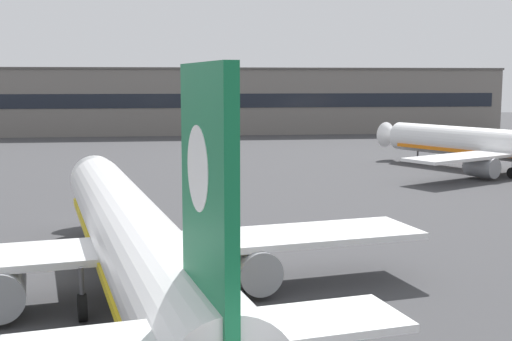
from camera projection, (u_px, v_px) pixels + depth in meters
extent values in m
cube|color=yellow|center=(206.00, 228.00, 51.64)|extent=(9.53, 179.78, 0.01)
cylinder|color=white|center=(131.00, 235.00, 34.01)|extent=(10.52, 36.07, 3.80)
cone|color=white|center=(96.00, 180.00, 52.18)|extent=(4.04, 3.23, 3.61)
cube|color=gold|center=(132.00, 255.00, 34.15)|extent=(9.90, 33.23, 0.44)
cube|color=black|center=(98.00, 175.00, 50.30)|extent=(3.01, 1.62, 0.60)
cube|color=white|center=(130.00, 248.00, 34.69)|extent=(32.33, 10.75, 0.36)
cylinder|color=gray|center=(1.00, 289.00, 31.99)|extent=(2.94, 3.97, 2.30)
cylinder|color=black|center=(2.00, 278.00, 33.73)|extent=(1.95, 0.55, 1.95)
cylinder|color=gray|center=(251.00, 266.00, 35.83)|extent=(2.94, 3.97, 2.30)
cylinder|color=black|center=(241.00, 258.00, 37.57)|extent=(1.95, 0.55, 1.95)
cube|color=#147042|center=(208.00, 196.00, 18.53)|extent=(1.30, 4.79, 7.20)
cylinder|color=white|center=(205.00, 168.00, 18.72)|extent=(0.88, 2.44, 2.40)
cube|color=white|center=(214.00, 334.00, 18.46)|extent=(11.33, 4.82, 0.24)
cylinder|color=#4C4C51|center=(103.00, 218.00, 47.93)|extent=(0.24, 0.24, 1.60)
cylinder|color=black|center=(104.00, 233.00, 48.07)|extent=(0.56, 0.96, 0.90)
cylinder|color=#4C4C51|center=(82.00, 284.00, 31.55)|extent=(0.24, 0.24, 1.60)
cylinder|color=black|center=(82.00, 307.00, 31.70)|extent=(0.64, 1.35, 1.30)
cylinder|color=#4C4C51|center=(191.00, 274.00, 33.16)|extent=(0.24, 0.24, 1.60)
cylinder|color=black|center=(192.00, 296.00, 33.31)|extent=(0.64, 1.35, 1.30)
cylinder|color=white|center=(512.00, 146.00, 80.00)|extent=(20.00, 32.97, 3.74)
cone|color=white|center=(392.00, 135.00, 95.31)|extent=(4.34, 3.93, 3.55)
cube|color=orange|center=(511.00, 154.00, 80.13)|extent=(18.60, 30.44, 0.43)
cube|color=black|center=(402.00, 131.00, 93.72)|extent=(2.98, 2.28, 0.59)
cube|color=white|center=(507.00, 152.00, 80.59)|extent=(29.97, 19.01, 0.35)
cylinder|color=gray|center=(482.00, 167.00, 76.44)|extent=(3.66, 4.19, 2.26)
cylinder|color=black|center=(468.00, 166.00, 77.91)|extent=(1.78, 1.06, 1.92)
cylinder|color=#4C4C51|center=(418.00, 152.00, 91.77)|extent=(0.24, 0.24, 1.57)
cylinder|color=black|center=(417.00, 160.00, 91.90)|extent=(0.76, 0.97, 0.88)
cylinder|color=black|center=(512.00, 173.00, 77.31)|extent=(0.95, 1.31, 1.28)
cone|color=orange|center=(149.00, 226.00, 50.91)|extent=(0.36, 0.36, 0.55)
cylinder|color=white|center=(149.00, 226.00, 50.91)|extent=(0.23, 0.23, 0.07)
cube|color=orange|center=(149.00, 230.00, 50.94)|extent=(0.44, 0.44, 0.03)
cube|color=slate|center=(237.00, 102.00, 141.94)|extent=(110.87, 12.00, 13.14)
cube|color=black|center=(240.00, 101.00, 135.94)|extent=(106.43, 0.12, 2.80)
cube|color=#4E4A47|center=(236.00, 69.00, 141.04)|extent=(111.27, 12.40, 0.40)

